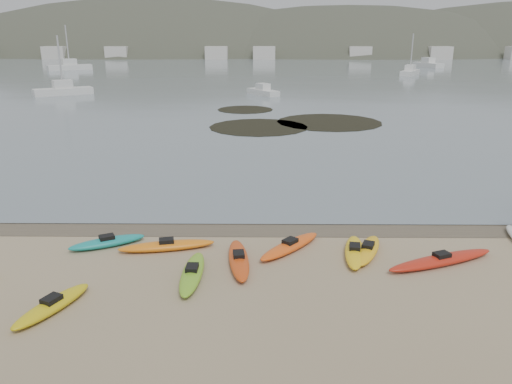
{
  "coord_description": "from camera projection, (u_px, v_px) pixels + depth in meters",
  "views": [
    {
      "loc": [
        0.19,
        -20.26,
        7.96
      ],
      "look_at": [
        0.0,
        0.0,
        1.5
      ],
      "focal_mm": 35.0,
      "sensor_mm": 36.0,
      "label": 1
    }
  ],
  "objects": [
    {
      "name": "ground",
      "position": [
        256.0,
        225.0,
        21.72
      ],
      "size": [
        600.0,
        600.0,
        0.0
      ],
      "primitive_type": "plane",
      "color": "tan",
      "rests_on": "ground"
    },
    {
      "name": "wet_sand",
      "position": [
        256.0,
        227.0,
        21.43
      ],
      "size": [
        60.0,
        60.0,
        0.0
      ],
      "primitive_type": "plane",
      "color": "brown",
      "rests_on": "ground"
    },
    {
      "name": "water",
      "position": [
        261.0,
        47.0,
        307.54
      ],
      "size": [
        1200.0,
        1200.0,
        0.0
      ],
      "primitive_type": "plane",
      "color": "slate",
      "rests_on": "ground"
    },
    {
      "name": "kayaks",
      "position": [
        255.0,
        259.0,
        18.0
      ],
      "size": [
        21.88,
        8.22,
        0.34
      ],
      "color": "teal",
      "rests_on": "ground"
    },
    {
      "name": "kelp_mats",
      "position": [
        288.0,
        121.0,
        47.0
      ],
      "size": [
        15.97,
        17.96,
        0.04
      ],
      "color": "black",
      "rests_on": "water"
    },
    {
      "name": "moored_boats",
      "position": [
        251.0,
        71.0,
        102.18
      ],
      "size": [
        91.67,
        65.72,
        1.33
      ],
      "color": "silver",
      "rests_on": "ground"
    },
    {
      "name": "far_hills",
      "position": [
        353.0,
        92.0,
        211.0
      ],
      "size": [
        550.0,
        135.0,
        80.0
      ],
      "color": "#384235",
      "rests_on": "ground"
    },
    {
      "name": "far_town",
      "position": [
        279.0,
        53.0,
        159.2
      ],
      "size": [
        199.0,
        5.0,
        4.0
      ],
      "color": "beige",
      "rests_on": "ground"
    }
  ]
}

